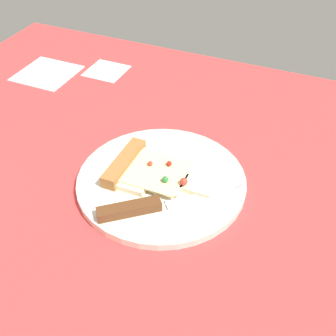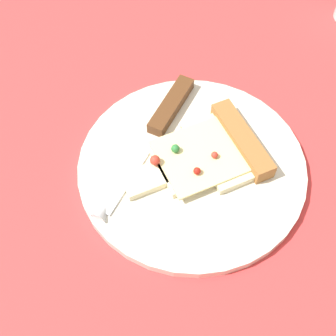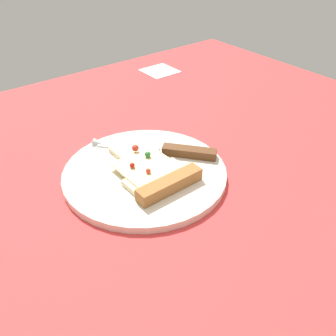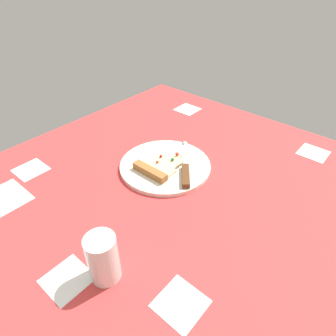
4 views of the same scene
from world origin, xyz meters
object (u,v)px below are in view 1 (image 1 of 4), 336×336
object	(u,v)px
knife	(157,205)
napkin	(47,73)
plate	(161,181)
pizza_slice	(147,171)

from	to	relation	value
knife	napkin	bearing A→B (deg)	-165.02
plate	pizza_slice	world-z (taller)	pizza_slice
knife	napkin	xyz separation A→B (cm)	(-30.90, -43.27, -1.69)
pizza_slice	plate	bearing A→B (deg)	90.23
plate	knife	size ratio (longest dim) A/B	1.44
plate	napkin	bearing A→B (deg)	-120.71
pizza_slice	napkin	distance (cm)	45.60
knife	plate	bearing A→B (deg)	159.38
plate	pizza_slice	xyz separation A→B (cm)	(0.03, -2.57, 1.43)
pizza_slice	knife	bearing A→B (deg)	35.98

